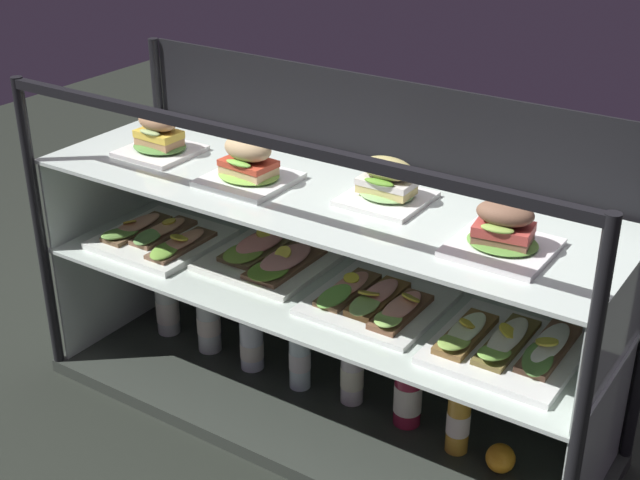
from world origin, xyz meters
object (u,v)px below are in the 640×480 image
at_px(orange_fruit_beside_bottles, 501,458).
at_px(plated_roll_sandwich_near_left_corner, 159,138).
at_px(open_sandwich_tray_mid_right, 507,346).
at_px(juice_bottle_back_center, 352,373).
at_px(juice_bottle_tucked_behind, 209,321).
at_px(plated_roll_sandwich_center, 386,185).
at_px(open_sandwich_tray_center, 159,237).
at_px(juice_bottle_near_post, 167,303).
at_px(juice_bottle_back_right, 252,343).
at_px(open_sandwich_tray_near_right_corner, 375,301).
at_px(juice_bottle_front_left_end, 458,420).
at_px(plated_roll_sandwich_right_of_center, 248,166).
at_px(juice_bottle_front_fourth, 408,391).
at_px(open_sandwich_tray_mid_left, 269,257).
at_px(juice_bottle_front_middle, 300,360).
at_px(plated_roll_sandwich_left_of_center, 503,234).

bearing_deg(orange_fruit_beside_bottles, plated_roll_sandwich_near_left_corner, -177.97).
height_order(open_sandwich_tray_mid_right, juice_bottle_back_center, open_sandwich_tray_mid_right).
bearing_deg(orange_fruit_beside_bottles, juice_bottle_tucked_behind, 178.42).
xyz_separation_m(plated_roll_sandwich_center, open_sandwich_tray_center, (-0.66, -0.08, -0.28)).
relative_size(open_sandwich_tray_center, juice_bottle_near_post, 1.20).
bearing_deg(juice_bottle_back_right, juice_bottle_near_post, 178.02).
bearing_deg(open_sandwich_tray_near_right_corner, open_sandwich_tray_center, -177.78).
distance_m(open_sandwich_tray_mid_right, juice_bottle_front_left_end, 0.32).
bearing_deg(open_sandwich_tray_near_right_corner, juice_bottle_back_right, 173.02).
distance_m(plated_roll_sandwich_right_of_center, juice_bottle_front_fourth, 0.70).
bearing_deg(open_sandwich_tray_mid_right, open_sandwich_tray_mid_left, 175.29).
bearing_deg(juice_bottle_near_post, orange_fruit_beside_bottles, -1.68).
distance_m(open_sandwich_tray_center, open_sandwich_tray_near_right_corner, 0.67).
bearing_deg(orange_fruit_beside_bottles, juice_bottle_back_center, 174.69).
bearing_deg(open_sandwich_tray_mid_left, plated_roll_sandwich_near_left_corner, -171.08).
xyz_separation_m(plated_roll_sandwich_center, orange_fruit_beside_bottles, (0.35, -0.02, -0.62)).
relative_size(plated_roll_sandwich_right_of_center, open_sandwich_tray_near_right_corner, 0.66).
bearing_deg(juice_bottle_back_right, juice_bottle_front_middle, -0.49).
relative_size(plated_roll_sandwich_center, juice_bottle_near_post, 0.74).
xyz_separation_m(open_sandwich_tray_mid_right, juice_bottle_near_post, (-1.10, 0.08, -0.28)).
bearing_deg(open_sandwich_tray_center, juice_bottle_back_right, 17.54).
bearing_deg(plated_roll_sandwich_left_of_center, juice_bottle_tucked_behind, 173.88).
distance_m(open_sandwich_tray_near_right_corner, juice_bottle_front_fourth, 0.29).
relative_size(open_sandwich_tray_center, open_sandwich_tray_mid_left, 1.00).
distance_m(juice_bottle_back_center, orange_fruit_beside_bottles, 0.45).
bearing_deg(open_sandwich_tray_center, plated_roll_sandwich_near_left_corner, 67.37).
distance_m(plated_roll_sandwich_right_of_center, juice_bottle_front_left_end, 0.81).
relative_size(plated_roll_sandwich_right_of_center, juice_bottle_back_center, 0.93).
relative_size(open_sandwich_tray_center, orange_fruit_beside_bottles, 4.28).
height_order(plated_roll_sandwich_left_of_center, juice_bottle_front_fourth, plated_roll_sandwich_left_of_center).
xyz_separation_m(plated_roll_sandwich_left_of_center, orange_fruit_beside_bottles, (0.02, 0.07, -0.62)).
bearing_deg(open_sandwich_tray_near_right_corner, juice_bottle_near_post, 175.19).
bearing_deg(juice_bottle_near_post, juice_bottle_back_center, 0.82).
relative_size(juice_bottle_near_post, orange_fruit_beside_bottles, 3.56).
bearing_deg(plated_roll_sandwich_near_left_corner, open_sandwich_tray_center, -112.63).
xyz_separation_m(plated_roll_sandwich_near_left_corner, open_sandwich_tray_mid_left, (0.32, 0.05, -0.28)).
height_order(open_sandwich_tray_near_right_corner, juice_bottle_front_middle, open_sandwich_tray_near_right_corner).
height_order(plated_roll_sandwich_near_left_corner, plated_roll_sandwich_left_of_center, plated_roll_sandwich_near_left_corner).
bearing_deg(orange_fruit_beside_bottles, open_sandwich_tray_mid_right, -89.33).
xyz_separation_m(juice_bottle_near_post, orange_fruit_beside_bottles, (1.10, -0.03, -0.06)).
relative_size(open_sandwich_tray_mid_right, juice_bottle_front_fourth, 1.27).
bearing_deg(juice_bottle_near_post, open_sandwich_tray_center, -47.82).
xyz_separation_m(open_sandwich_tray_near_right_corner, juice_bottle_near_post, (-0.76, 0.06, -0.28)).
distance_m(plated_roll_sandwich_near_left_corner, juice_bottle_back_right, 0.63).
distance_m(open_sandwich_tray_mid_right, juice_bottle_back_center, 0.54).
distance_m(plated_roll_sandwich_near_left_corner, plated_roll_sandwich_right_of_center, 0.32).
relative_size(plated_roll_sandwich_near_left_corner, open_sandwich_tray_near_right_corner, 0.61).
bearing_deg(juice_bottle_back_center, open_sandwich_tray_mid_left, -173.58).
bearing_deg(juice_bottle_back_right, plated_roll_sandwich_right_of_center, -46.83).
height_order(plated_roll_sandwich_center, juice_bottle_back_center, plated_roll_sandwich_center).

